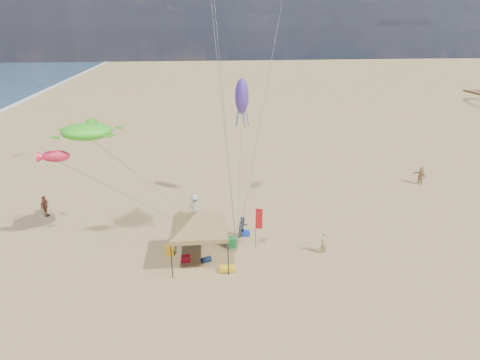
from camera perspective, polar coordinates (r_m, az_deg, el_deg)
The scene contains 19 objects.
ground at distance 25.98m, azimuth 0.76°, elevation -10.67°, with size 280.00×280.00×0.00m, color tan.
canopy_tent at distance 23.91m, azimuth -5.88°, elevation -4.63°, with size 6.53×6.53×4.03m.
feather_flag at distance 25.99m, azimuth 2.61°, elevation -5.84°, with size 0.42×0.14×2.84m.
cooler_red at distance 25.55m, azimuth -7.68°, elevation -11.00°, with size 0.54×0.38×0.38m, color red.
cooler_blue at distance 28.08m, azimuth 0.81°, elevation -7.58°, with size 0.54×0.38×0.38m, color #1636B3.
bag_navy at distance 25.34m, azimuth -4.83°, elevation -11.19°, with size 0.36×0.36×0.60m, color #0D1A39.
bag_orange at distance 28.06m, azimuth -9.40°, elevation -7.94°, with size 0.36×0.36×0.60m, color orange.
chair_green at distance 26.70m, azimuth -1.08°, elevation -8.85°, with size 0.50×0.50×0.70m, color #177F36.
chair_yellow at distance 26.29m, azimuth -9.94°, elevation -9.72°, with size 0.50×0.50×0.70m, color yellow.
crate_grey at distance 24.57m, azimuth -1.69°, elevation -12.39°, with size 0.34×0.30×0.28m, color gray.
beach_cart at distance 24.43m, azimuth -1.77°, elevation -12.43°, with size 0.90×0.50×0.24m, color yellow.
person_near_a at distance 26.41m, azimuth 11.74°, elevation -8.66°, with size 0.56×0.37×1.54m, color tan.
person_near_b at distance 27.68m, azimuth 0.45°, elevation -6.67°, with size 0.75×0.58×1.54m, color #323B45.
person_near_c at distance 30.43m, azimuth -6.38°, elevation -3.73°, with size 1.21×0.70×1.88m, color beige.
person_far_a at distance 33.89m, azimuth -25.94°, elevation -3.34°, with size 1.00×0.42×1.71m, color #AB5F42.
person_far_c at distance 40.15m, azimuth 24.24°, elevation 0.60°, with size 1.53×0.49×1.65m, color tan.
turtle_kite at distance 26.07m, azimuth -20.91°, elevation 6.44°, with size 3.01×2.41×1.00m, color #40DD25.
fish_kite at distance 26.54m, azimuth -24.65°, elevation 3.09°, with size 1.63×0.81×0.72m, color #FA2547.
squid_kite at distance 30.80m, azimuth 0.26°, elevation 11.78°, with size 1.04×1.04×2.69m, color #5135A9.
Camera 1 is at (-2.82, -21.83, 13.81)m, focal length 30.09 mm.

